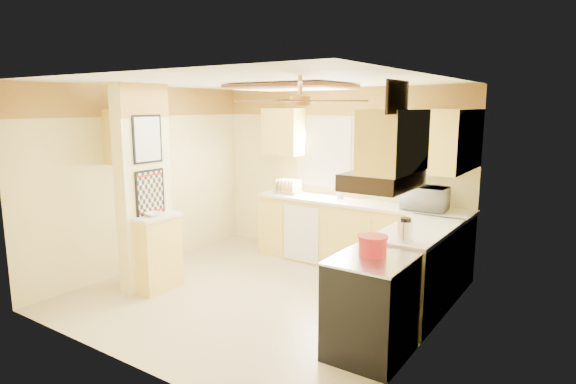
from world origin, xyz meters
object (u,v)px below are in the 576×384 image
Objects in this scene: dutch_oven at (373,245)px; microwave at (425,198)px; kettle at (405,231)px; bowl at (153,214)px; stove at (371,307)px.

microwave is at bearing 95.73° from dutch_oven.
bowl is at bearing -167.50° from kettle.
bowl is at bearing -177.32° from dutch_oven.
bowl is 0.79× the size of kettle.
microwave reaches higher than dutch_oven.
kettle is (0.08, 0.58, 0.59)m from stove.
microwave is at bearing 40.28° from bowl.
microwave is 1.57m from kettle.
kettle is at bearing 82.28° from stove.
stove is 3.89× the size of kettle.
kettle is at bearing 77.55° from dutch_oven.
microwave is 1.98× the size of dutch_oven.
kettle reaches higher than dutch_oven.
bowl is at bearing -178.82° from stove.
kettle is at bearing 101.14° from microwave.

